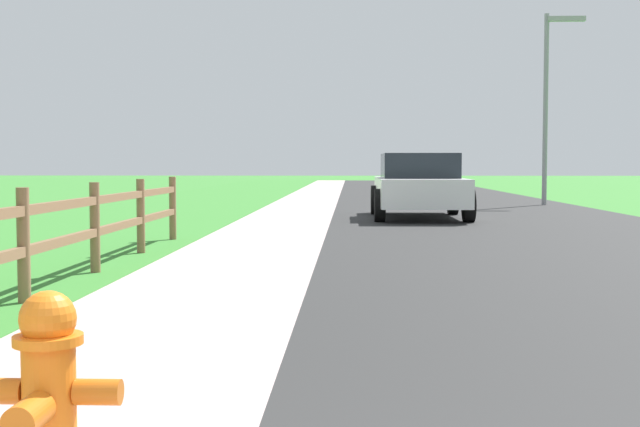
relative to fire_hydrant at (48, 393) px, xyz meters
The scene contains 8 objects.
ground_plane 23.12m from the fire_hydrant, 88.33° to the left, with size 120.00×120.00×0.00m, color #388030.
road_asphalt 25.45m from the fire_hydrant, 80.56° to the left, with size 7.00×66.00×0.01m, color #2A2A2A.
curb_concrete 25.21m from the fire_hydrant, 95.29° to the left, with size 6.00×66.00×0.01m, color #BDA3A2.
grass_verge 25.39m from the fire_hydrant, 98.66° to the left, with size 5.00×66.00×0.00m, color #388030.
fire_hydrant is the anchor object (origin of this frame).
rail_fence 4.52m from the fire_hydrant, 112.55° to the left, with size 0.11×12.29×1.01m.
parked_suv_white 16.11m from the fire_hydrant, 80.65° to the left, with size 2.08×4.26×1.44m.
street_lamp 23.18m from the fire_hydrant, 72.53° to the left, with size 1.17×0.20×5.56m.
Camera 1 is at (0.42, -1.06, 1.21)m, focal length 47.20 mm.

